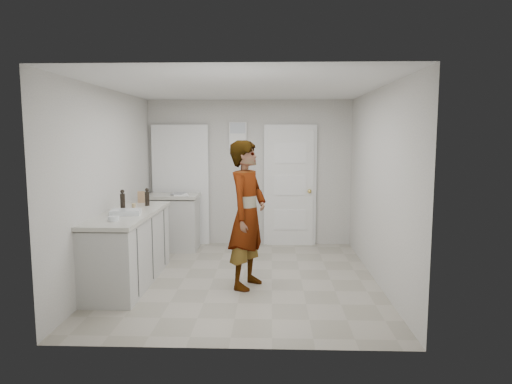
{
  "coord_description": "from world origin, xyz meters",
  "views": [
    {
      "loc": [
        0.38,
        -5.87,
        1.9
      ],
      "look_at": [
        0.16,
        0.4,
        1.12
      ],
      "focal_mm": 32.0,
      "sensor_mm": 36.0,
      "label": 1
    }
  ],
  "objects_px": {
    "spice_jar": "(134,206)",
    "oil_cruet_a": "(147,197)",
    "egg_bowl": "(114,219)",
    "cake_mix_box": "(141,197)",
    "oil_cruet_b": "(123,201)",
    "baking_dish": "(126,212)",
    "person": "(247,215)"
  },
  "relations": [
    {
      "from": "person",
      "to": "oil_cruet_a",
      "type": "relative_size",
      "value": 7.37
    },
    {
      "from": "baking_dish",
      "to": "egg_bowl",
      "type": "distance_m",
      "value": 0.41
    },
    {
      "from": "egg_bowl",
      "to": "oil_cruet_a",
      "type": "bearing_deg",
      "value": 85.69
    },
    {
      "from": "spice_jar",
      "to": "egg_bowl",
      "type": "distance_m",
      "value": 0.82
    },
    {
      "from": "person",
      "to": "spice_jar",
      "type": "bearing_deg",
      "value": 99.77
    },
    {
      "from": "cake_mix_box",
      "to": "person",
      "type": "bearing_deg",
      "value": -39.77
    },
    {
      "from": "oil_cruet_a",
      "to": "oil_cruet_b",
      "type": "bearing_deg",
      "value": -112.46
    },
    {
      "from": "cake_mix_box",
      "to": "oil_cruet_b",
      "type": "bearing_deg",
      "value": -102.43
    },
    {
      "from": "spice_jar",
      "to": "baking_dish",
      "type": "bearing_deg",
      "value": -86.45
    },
    {
      "from": "person",
      "to": "baking_dish",
      "type": "relative_size",
      "value": 4.72
    },
    {
      "from": "person",
      "to": "oil_cruet_b",
      "type": "height_order",
      "value": "person"
    },
    {
      "from": "person",
      "to": "spice_jar",
      "type": "distance_m",
      "value": 1.56
    },
    {
      "from": "oil_cruet_b",
      "to": "egg_bowl",
      "type": "bearing_deg",
      "value": -80.81
    },
    {
      "from": "oil_cruet_a",
      "to": "baking_dish",
      "type": "bearing_deg",
      "value": -95.94
    },
    {
      "from": "spice_jar",
      "to": "egg_bowl",
      "type": "xyz_separation_m",
      "value": [
        0.02,
        -0.82,
        -0.01
      ]
    },
    {
      "from": "spice_jar",
      "to": "oil_cruet_b",
      "type": "xyz_separation_m",
      "value": [
        -0.09,
        -0.16,
        0.1
      ]
    },
    {
      "from": "oil_cruet_a",
      "to": "egg_bowl",
      "type": "height_order",
      "value": "oil_cruet_a"
    },
    {
      "from": "cake_mix_box",
      "to": "baking_dish",
      "type": "xyz_separation_m",
      "value": [
        0.09,
        -0.99,
        -0.06
      ]
    },
    {
      "from": "cake_mix_box",
      "to": "oil_cruet_a",
      "type": "bearing_deg",
      "value": -69.79
    },
    {
      "from": "oil_cruet_b",
      "to": "baking_dish",
      "type": "xyz_separation_m",
      "value": [
        0.12,
        -0.25,
        -0.11
      ]
    },
    {
      "from": "cake_mix_box",
      "to": "spice_jar",
      "type": "distance_m",
      "value": 0.58
    },
    {
      "from": "baking_dish",
      "to": "cake_mix_box",
      "type": "bearing_deg",
      "value": 94.99
    },
    {
      "from": "spice_jar",
      "to": "oil_cruet_a",
      "type": "bearing_deg",
      "value": 71.45
    },
    {
      "from": "cake_mix_box",
      "to": "oil_cruet_a",
      "type": "xyz_separation_m",
      "value": [
        0.16,
        -0.28,
        0.03
      ]
    },
    {
      "from": "spice_jar",
      "to": "baking_dish",
      "type": "height_order",
      "value": "spice_jar"
    },
    {
      "from": "spice_jar",
      "to": "oil_cruet_b",
      "type": "bearing_deg",
      "value": -119.02
    },
    {
      "from": "oil_cruet_a",
      "to": "baking_dish",
      "type": "height_order",
      "value": "oil_cruet_a"
    },
    {
      "from": "spice_jar",
      "to": "oil_cruet_a",
      "type": "relative_size",
      "value": 0.31
    },
    {
      "from": "oil_cruet_b",
      "to": "spice_jar",
      "type": "bearing_deg",
      "value": 60.98
    },
    {
      "from": "cake_mix_box",
      "to": "oil_cruet_b",
      "type": "height_order",
      "value": "oil_cruet_b"
    },
    {
      "from": "cake_mix_box",
      "to": "oil_cruet_a",
      "type": "distance_m",
      "value": 0.32
    },
    {
      "from": "spice_jar",
      "to": "baking_dish",
      "type": "distance_m",
      "value": 0.42
    }
  ]
}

